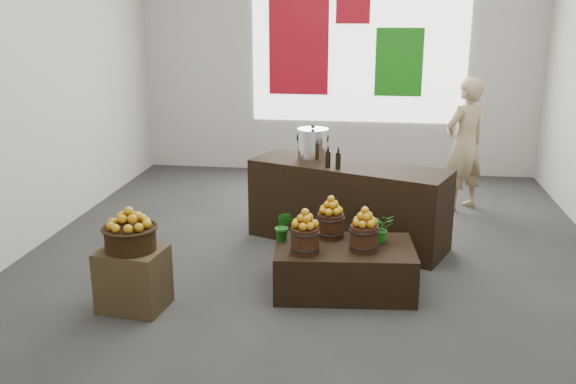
# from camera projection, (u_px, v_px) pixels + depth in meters

# --- Properties ---
(ground) EXTENTS (7.00, 7.00, 0.00)m
(ground) POSITION_uv_depth(u_px,v_px,m) (315.00, 252.00, 6.79)
(ground) COLOR #31312F
(ground) RESTS_ON ground
(back_wall) EXTENTS (6.00, 0.04, 4.00)m
(back_wall) POSITION_uv_depth(u_px,v_px,m) (339.00, 41.00, 9.56)
(back_wall) COLOR #B1ADA3
(back_wall) RESTS_ON ground
(back_opening) EXTENTS (3.20, 0.02, 2.40)m
(back_opening) POSITION_uv_depth(u_px,v_px,m) (359.00, 41.00, 9.50)
(back_opening) COLOR white
(back_opening) RESTS_ON back_wall
(deco_red_left) EXTENTS (0.90, 0.04, 1.40)m
(deco_red_left) POSITION_uv_depth(u_px,v_px,m) (299.00, 48.00, 9.63)
(deco_red_left) COLOR maroon
(deco_red_left) RESTS_ON back_wall
(deco_green_right) EXTENTS (0.70, 0.04, 1.00)m
(deco_green_right) POSITION_uv_depth(u_px,v_px,m) (399.00, 62.00, 9.49)
(deco_green_right) COLOR #156E11
(deco_green_right) RESTS_ON back_wall
(deco_red_upper) EXTENTS (0.50, 0.04, 0.50)m
(deco_red_upper) POSITION_uv_depth(u_px,v_px,m) (353.00, 6.00, 9.36)
(deco_red_upper) COLOR maroon
(deco_red_upper) RESTS_ON back_wall
(crate) EXTENTS (0.59, 0.50, 0.53)m
(crate) POSITION_uv_depth(u_px,v_px,m) (133.00, 279.00, 5.46)
(crate) COLOR #4B3B23
(crate) RESTS_ON ground
(wicker_basket) EXTENTS (0.43, 0.43, 0.19)m
(wicker_basket) POSITION_uv_depth(u_px,v_px,m) (130.00, 239.00, 5.36)
(wicker_basket) COLOR black
(wicker_basket) RESTS_ON crate
(apples_in_basket) EXTENTS (0.33, 0.33, 0.18)m
(apples_in_basket) POSITION_uv_depth(u_px,v_px,m) (129.00, 218.00, 5.31)
(apples_in_basket) COLOR #9C0F05
(apples_in_basket) RESTS_ON wicker_basket
(display_table) EXTENTS (1.31, 0.88, 0.43)m
(display_table) POSITION_uv_depth(u_px,v_px,m) (344.00, 268.00, 5.82)
(display_table) COLOR black
(display_table) RESTS_ON ground
(apple_bucket_front_left) EXTENTS (0.25, 0.25, 0.23)m
(apple_bucket_front_left) POSITION_uv_depth(u_px,v_px,m) (305.00, 240.00, 5.57)
(apple_bucket_front_left) COLOR #371C0F
(apple_bucket_front_left) RESTS_ON display_table
(apples_in_bucket_front_left) EXTENTS (0.19, 0.19, 0.17)m
(apples_in_bucket_front_left) POSITION_uv_depth(u_px,v_px,m) (305.00, 219.00, 5.52)
(apples_in_bucket_front_left) COLOR #9C0F05
(apples_in_bucket_front_left) RESTS_ON apple_bucket_front_left
(apple_bucket_front_right) EXTENTS (0.25, 0.25, 0.23)m
(apple_bucket_front_right) POSITION_uv_depth(u_px,v_px,m) (364.00, 238.00, 5.62)
(apple_bucket_front_right) COLOR #371C0F
(apple_bucket_front_right) RESTS_ON display_table
(apples_in_bucket_front_right) EXTENTS (0.19, 0.19, 0.17)m
(apples_in_bucket_front_right) POSITION_uv_depth(u_px,v_px,m) (365.00, 217.00, 5.57)
(apples_in_bucket_front_right) COLOR #9C0F05
(apples_in_bucket_front_right) RESTS_ON apple_bucket_front_right
(apple_bucket_rear) EXTENTS (0.25, 0.25, 0.23)m
(apple_bucket_rear) POSITION_uv_depth(u_px,v_px,m) (331.00, 225.00, 5.95)
(apple_bucket_rear) COLOR #371C0F
(apple_bucket_rear) RESTS_ON display_table
(apples_in_bucket_rear) EXTENTS (0.19, 0.19, 0.17)m
(apples_in_bucket_rear) POSITION_uv_depth(u_px,v_px,m) (331.00, 205.00, 5.89)
(apples_in_bucket_rear) COLOR #9C0F05
(apples_in_bucket_rear) RESTS_ON apple_bucket_rear
(herb_garnish_right) EXTENTS (0.30, 0.28, 0.27)m
(herb_garnish_right) POSITION_uv_depth(u_px,v_px,m) (380.00, 228.00, 5.83)
(herb_garnish_right) COLOR #166314
(herb_garnish_right) RESTS_ON display_table
(herb_garnish_left) EXTENTS (0.19, 0.16, 0.29)m
(herb_garnish_left) POSITION_uv_depth(u_px,v_px,m) (283.00, 226.00, 5.83)
(herb_garnish_left) COLOR #166314
(herb_garnish_left) RESTS_ON display_table
(counter) EXTENTS (2.24, 1.42, 0.87)m
(counter) POSITION_uv_depth(u_px,v_px,m) (348.00, 204.00, 6.95)
(counter) COLOR black
(counter) RESTS_ON ground
(stock_pot_left) EXTENTS (0.33, 0.33, 0.33)m
(stock_pot_left) POSITION_uv_depth(u_px,v_px,m) (313.00, 145.00, 6.99)
(stock_pot_left) COLOR silver
(stock_pot_left) RESTS_ON counter
(oil_cruets) EXTENTS (0.17, 0.11, 0.24)m
(oil_cruets) POSITION_uv_depth(u_px,v_px,m) (341.00, 158.00, 6.62)
(oil_cruets) COLOR black
(oil_cruets) RESTS_ON counter
(shopper) EXTENTS (0.73, 0.69, 1.68)m
(shopper) POSITION_uv_depth(u_px,v_px,m) (465.00, 144.00, 8.01)
(shopper) COLOR tan
(shopper) RESTS_ON ground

